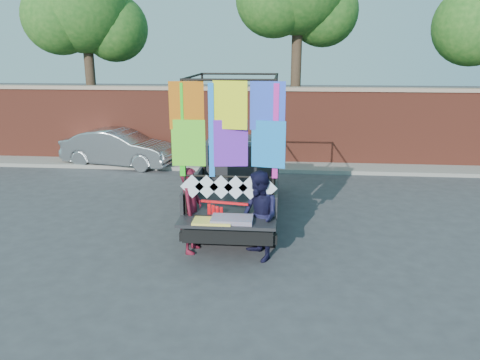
# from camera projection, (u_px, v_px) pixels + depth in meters

# --- Properties ---
(ground) EXTENTS (90.00, 90.00, 0.00)m
(ground) POSITION_uv_depth(u_px,v_px,m) (251.00, 244.00, 9.47)
(ground) COLOR #38383A
(ground) RESTS_ON ground
(brick_wall) EXTENTS (30.00, 0.45, 2.61)m
(brick_wall) POSITION_uv_depth(u_px,v_px,m) (265.00, 125.00, 15.83)
(brick_wall) COLOR brown
(brick_wall) RESTS_ON ground
(curb) EXTENTS (30.00, 1.20, 0.12)m
(curb) POSITION_uv_depth(u_px,v_px,m) (264.00, 167.00, 15.50)
(curb) COLOR gray
(curb) RESTS_ON ground
(tree_left) EXTENTS (4.20, 3.30, 7.05)m
(tree_left) POSITION_uv_depth(u_px,v_px,m) (84.00, 11.00, 16.46)
(tree_left) COLOR #38281C
(tree_left) RESTS_ON ground
(pickup_truck) EXTENTS (2.10, 5.27, 3.32)m
(pickup_truck) POSITION_uv_depth(u_px,v_px,m) (241.00, 178.00, 11.20)
(pickup_truck) COLOR black
(pickup_truck) RESTS_ON ground
(sedan) EXTENTS (3.96, 1.95, 1.25)m
(sedan) POSITION_uv_depth(u_px,v_px,m) (119.00, 148.00, 15.68)
(sedan) COLOR #A7ABAE
(sedan) RESTS_ON ground
(woman) EXTENTS (0.45, 0.64, 1.68)m
(woman) POSITION_uv_depth(u_px,v_px,m) (191.00, 210.00, 8.93)
(woman) COLOR maroon
(woman) RESTS_ON ground
(man) EXTENTS (0.96, 1.03, 1.69)m
(man) POSITION_uv_depth(u_px,v_px,m) (259.00, 216.00, 8.59)
(man) COLOR black
(man) RESTS_ON ground
(streamer_bundle) EXTENTS (0.91, 0.19, 0.63)m
(streamer_bundle) POSITION_uv_depth(u_px,v_px,m) (219.00, 212.00, 8.75)
(streamer_bundle) COLOR #F70D13
(streamer_bundle) RESTS_ON ground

